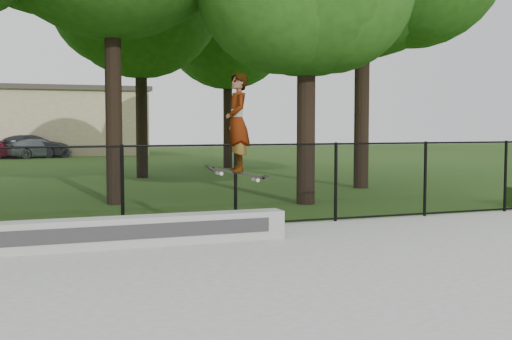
{
  "coord_description": "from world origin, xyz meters",
  "views": [
    {
      "loc": [
        -3.6,
        -4.91,
        1.88
      ],
      "look_at": [
        -0.24,
        4.2,
        1.2
      ],
      "focal_mm": 45.0,
      "sensor_mm": 36.0,
      "label": 1
    }
  ],
  "objects_px": {
    "car_c": "(39,148)",
    "skater_airborne": "(237,125)",
    "grind_ledge": "(110,233)",
    "car_b": "(32,146)"
  },
  "relations": [
    {
      "from": "car_c",
      "to": "skater_airborne",
      "type": "height_order",
      "value": "skater_airborne"
    },
    {
      "from": "grind_ledge",
      "to": "car_b",
      "type": "distance_m",
      "value": 29.93
    },
    {
      "from": "car_b",
      "to": "skater_airborne",
      "type": "distance_m",
      "value": 30.15
    },
    {
      "from": "car_b",
      "to": "skater_airborne",
      "type": "xyz_separation_m",
      "value": [
        2.55,
        -30.01,
        1.23
      ]
    },
    {
      "from": "grind_ledge",
      "to": "skater_airborne",
      "type": "bearing_deg",
      "value": -2.62
    },
    {
      "from": "car_c",
      "to": "grind_ledge",
      "type": "bearing_deg",
      "value": 157.2
    },
    {
      "from": "car_b",
      "to": "car_c",
      "type": "xyz_separation_m",
      "value": [
        0.38,
        -0.39,
        -0.11
      ]
    },
    {
      "from": "grind_ledge",
      "to": "skater_airborne",
      "type": "xyz_separation_m",
      "value": [
        1.98,
        -0.09,
        1.61
      ]
    },
    {
      "from": "car_b",
      "to": "car_c",
      "type": "bearing_deg",
      "value": -117.16
    },
    {
      "from": "grind_ledge",
      "to": "car_c",
      "type": "height_order",
      "value": "car_c"
    }
  ]
}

